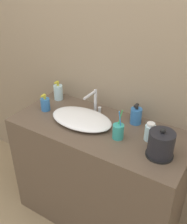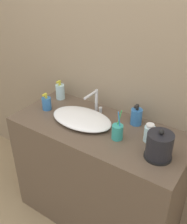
{
  "view_description": "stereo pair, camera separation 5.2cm",
  "coord_description": "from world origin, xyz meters",
  "px_view_note": "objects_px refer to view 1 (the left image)",
  "views": [
    {
      "loc": [
        0.73,
        -0.96,
        1.78
      ],
      "look_at": [
        -0.04,
        0.26,
        0.94
      ],
      "focal_mm": 42.0,
      "sensor_mm": 36.0,
      "label": 1
    },
    {
      "loc": [
        0.77,
        -0.93,
        1.78
      ],
      "look_at": [
        -0.04,
        0.26,
        0.94
      ],
      "focal_mm": 42.0,
      "sensor_mm": 36.0,
      "label": 2
    }
  ],
  "objects_px": {
    "lotion_bottle": "(45,104)",
    "hand_cream_bottle": "(58,92)",
    "faucet": "(95,100)",
    "electric_kettle": "(161,145)",
    "mouthwash_bottle": "(136,116)",
    "shampoo_bottle": "(150,132)",
    "toothbrush_cup": "(118,131)"
  },
  "relations": [
    {
      "from": "lotion_bottle",
      "to": "hand_cream_bottle",
      "type": "distance_m",
      "value": 0.19
    },
    {
      "from": "faucet",
      "to": "electric_kettle",
      "type": "relative_size",
      "value": 0.93
    },
    {
      "from": "mouthwash_bottle",
      "to": "shampoo_bottle",
      "type": "bearing_deg",
      "value": -40.85
    },
    {
      "from": "toothbrush_cup",
      "to": "shampoo_bottle",
      "type": "bearing_deg",
      "value": 26.98
    },
    {
      "from": "lotion_bottle",
      "to": "hand_cream_bottle",
      "type": "bearing_deg",
      "value": 98.75
    },
    {
      "from": "shampoo_bottle",
      "to": "mouthwash_bottle",
      "type": "bearing_deg",
      "value": 139.15
    },
    {
      "from": "shampoo_bottle",
      "to": "lotion_bottle",
      "type": "bearing_deg",
      "value": -175.85
    },
    {
      "from": "mouthwash_bottle",
      "to": "faucet",
      "type": "bearing_deg",
      "value": -175.3
    },
    {
      "from": "toothbrush_cup",
      "to": "hand_cream_bottle",
      "type": "height_order",
      "value": "toothbrush_cup"
    },
    {
      "from": "electric_kettle",
      "to": "toothbrush_cup",
      "type": "xyz_separation_m",
      "value": [
        -0.27,
        0.03,
        -0.02
      ]
    },
    {
      "from": "mouthwash_bottle",
      "to": "electric_kettle",
      "type": "bearing_deg",
      "value": -43.55
    },
    {
      "from": "lotion_bottle",
      "to": "shampoo_bottle",
      "type": "height_order",
      "value": "lotion_bottle"
    },
    {
      "from": "shampoo_bottle",
      "to": "hand_cream_bottle",
      "type": "bearing_deg",
      "value": 170.81
    },
    {
      "from": "electric_kettle",
      "to": "hand_cream_bottle",
      "type": "relative_size",
      "value": 1.19
    },
    {
      "from": "mouthwash_bottle",
      "to": "hand_cream_bottle",
      "type": "distance_m",
      "value": 0.65
    },
    {
      "from": "hand_cream_bottle",
      "to": "lotion_bottle",
      "type": "bearing_deg",
      "value": -81.25
    },
    {
      "from": "electric_kettle",
      "to": "mouthwash_bottle",
      "type": "bearing_deg",
      "value": 136.45
    },
    {
      "from": "toothbrush_cup",
      "to": "electric_kettle",
      "type": "bearing_deg",
      "value": -5.29
    },
    {
      "from": "toothbrush_cup",
      "to": "mouthwash_bottle",
      "type": "distance_m",
      "value": 0.21
    },
    {
      "from": "hand_cream_bottle",
      "to": "shampoo_bottle",
      "type": "bearing_deg",
      "value": -9.19
    },
    {
      "from": "electric_kettle",
      "to": "toothbrush_cup",
      "type": "bearing_deg",
      "value": 174.71
    },
    {
      "from": "toothbrush_cup",
      "to": "faucet",
      "type": "bearing_deg",
      "value": 146.57
    },
    {
      "from": "faucet",
      "to": "toothbrush_cup",
      "type": "bearing_deg",
      "value": -33.43
    },
    {
      "from": "toothbrush_cup",
      "to": "mouthwash_bottle",
      "type": "bearing_deg",
      "value": 84.31
    },
    {
      "from": "toothbrush_cup",
      "to": "lotion_bottle",
      "type": "relative_size",
      "value": 1.57
    },
    {
      "from": "faucet",
      "to": "toothbrush_cup",
      "type": "distance_m",
      "value": 0.34
    },
    {
      "from": "toothbrush_cup",
      "to": "lotion_bottle",
      "type": "xyz_separation_m",
      "value": [
        -0.6,
        0.03,
        -0.0
      ]
    },
    {
      "from": "lotion_bottle",
      "to": "toothbrush_cup",
      "type": "bearing_deg",
      "value": -2.84
    },
    {
      "from": "faucet",
      "to": "electric_kettle",
      "type": "bearing_deg",
      "value": -20.95
    },
    {
      "from": "shampoo_bottle",
      "to": "toothbrush_cup",
      "type": "bearing_deg",
      "value": -153.02
    },
    {
      "from": "electric_kettle",
      "to": "hand_cream_bottle",
      "type": "bearing_deg",
      "value": 165.09
    },
    {
      "from": "faucet",
      "to": "lotion_bottle",
      "type": "relative_size",
      "value": 1.32
    }
  ]
}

